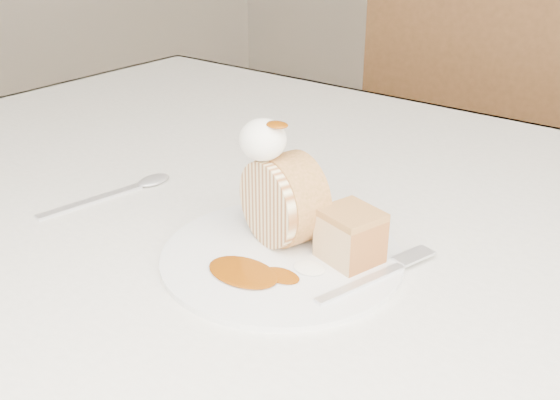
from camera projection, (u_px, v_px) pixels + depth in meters
The scene contains 10 objects.
table at pixel (310, 261), 0.79m from camera, with size 1.40×0.90×0.75m.
chair_far at pixel (479, 146), 1.43m from camera, with size 0.49×0.49×0.99m.
plate at pixel (282, 256), 0.62m from camera, with size 0.24×0.24×0.01m, color white.
roulade_slice at pixel (283, 200), 0.63m from camera, with size 0.09×0.09×0.05m, color #FFECB1.
cake_chunk at pixel (350, 238), 0.60m from camera, with size 0.05×0.05×0.04m, color #C8824B.
whipped_cream at pixel (263, 140), 0.60m from camera, with size 0.05×0.05×0.04m, color white.
caramel_drizzle at pixel (277, 119), 0.58m from camera, with size 0.02×0.02×0.01m, color #7A3705.
caramel_pool at pixel (243, 272), 0.58m from camera, with size 0.07×0.05×0.00m, color #7A3705, non-canonical shape.
fork at pixel (361, 283), 0.57m from camera, with size 0.02×0.14×0.00m, color silver.
spoon at pixel (91, 201), 0.74m from camera, with size 0.02×0.16×0.00m, color silver.
Camera 1 is at (0.39, -0.36, 1.07)m, focal length 40.00 mm.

